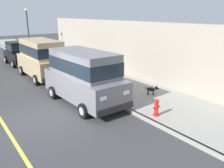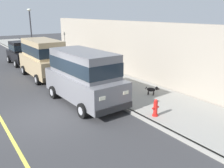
{
  "view_description": "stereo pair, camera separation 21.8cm",
  "coord_description": "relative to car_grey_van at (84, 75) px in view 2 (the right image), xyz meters",
  "views": [
    {
      "loc": [
        -3.09,
        -9.11,
        4.21
      ],
      "look_at": [
        3.44,
        -0.01,
        0.85
      ],
      "focal_mm": 38.23,
      "sensor_mm": 36.0,
      "label": 1
    },
    {
      "loc": [
        -2.91,
        -9.23,
        4.21
      ],
      "look_at": [
        3.44,
        -0.01,
        0.85
      ],
      "focal_mm": 38.23,
      "sensor_mm": 36.0,
      "label": 2
    }
  ],
  "objects": [
    {
      "name": "lane_centre_line",
      "position": [
        -3.77,
        -0.51,
        -1.39
      ],
      "size": [
        0.12,
        57.6,
        0.01
      ],
      "primitive_type": "cube",
      "color": "#E0D64C",
      "rests_on": "ground"
    },
    {
      "name": "building_facade",
      "position": [
        4.93,
        3.6,
        0.45
      ],
      "size": [
        0.5,
        20.0,
        3.7
      ],
      "primitive_type": "cube",
      "color": "#9E9384",
      "rests_on": "ground"
    },
    {
      "name": "sidewalk",
      "position": [
        2.83,
        -0.51,
        -1.32
      ],
      "size": [
        3.6,
        64.0,
        0.14
      ],
      "primitive_type": "cube",
      "color": "#99968E",
      "rests_on": "ground"
    },
    {
      "name": "dog_black",
      "position": [
        3.21,
        -1.35,
        -0.97
      ],
      "size": [
        0.5,
        0.64,
        0.49
      ],
      "color": "black",
      "rests_on": "sidewalk"
    },
    {
      "name": "curb",
      "position": [
        1.03,
        -0.51,
        -1.32
      ],
      "size": [
        0.16,
        64.0,
        0.14
      ],
      "primitive_type": "cube",
      "color": "gray",
      "rests_on": "ground"
    },
    {
      "name": "car_black_hatchback",
      "position": [
        0.03,
        11.21,
        -0.42
      ],
      "size": [
        2.02,
        3.84,
        1.88
      ],
      "color": "black",
      "rests_on": "ground"
    },
    {
      "name": "car_tan_van",
      "position": [
        0.03,
        5.76,
        0.0
      ],
      "size": [
        2.14,
        4.9,
        2.52
      ],
      "color": "tan",
      "rests_on": "ground"
    },
    {
      "name": "ground_plane",
      "position": [
        -2.17,
        -0.51,
        -1.39
      ],
      "size": [
        80.0,
        80.0,
        0.0
      ],
      "primitive_type": "plane",
      "color": "#38383A"
    },
    {
      "name": "car_grey_van",
      "position": [
        0.0,
        0.0,
        0.0
      ],
      "size": [
        2.26,
        4.97,
        2.52
      ],
      "color": "slate",
      "rests_on": "ground"
    },
    {
      "name": "fire_hydrant",
      "position": [
        1.48,
        -3.33,
        -0.92
      ],
      "size": [
        0.34,
        0.24,
        0.72
      ],
      "color": "red",
      "rests_on": "sidewalk"
    },
    {
      "name": "street_lamp",
      "position": [
        1.38,
        12.6,
        1.51
      ],
      "size": [
        0.36,
        0.36,
        4.42
      ],
      "color": "#2D2D33",
      "rests_on": "sidewalk"
    }
  ]
}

